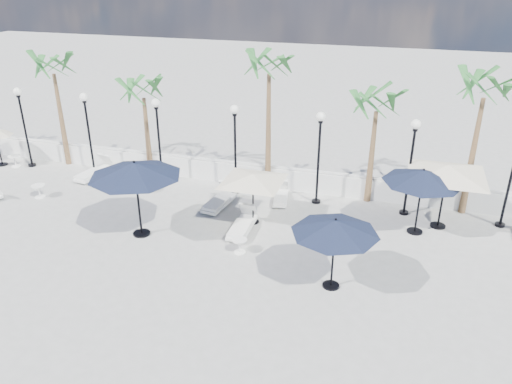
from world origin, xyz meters
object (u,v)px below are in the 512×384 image
(parasol_navy_mid, at_px, (423,177))
(parasol_navy_left, at_px, (135,170))
(lounger_2, at_px, (145,178))
(lounger_3, at_px, (157,180))
(parasol_navy_right, at_px, (335,227))
(lounger_5, at_px, (281,196))
(parasol_cream_sq_a, at_px, (253,174))
(lounger_1, at_px, (95,171))
(lounger_4, at_px, (220,201))
(parasol_cream_sq_b, at_px, (448,165))
(lounger_6, at_px, (242,225))

(parasol_navy_mid, bearing_deg, parasol_navy_left, -162.27)
(lounger_2, xyz_separation_m, lounger_3, (0.57, -0.00, -0.03))
(parasol_navy_right, bearing_deg, lounger_5, 118.70)
(parasol_cream_sq_a, bearing_deg, lounger_1, 165.51)
(parasol_navy_right, height_order, parasol_cream_sq_a, parasol_navy_right)
(lounger_2, xyz_separation_m, parasol_cream_sq_a, (5.72, -2.14, 1.74))
(lounger_4, distance_m, parasol_cream_sq_a, 2.60)
(lounger_4, bearing_deg, parasol_navy_left, -116.27)
(lounger_2, height_order, parasol_cream_sq_a, parasol_cream_sq_a)
(lounger_3, xyz_separation_m, parasol_cream_sq_b, (11.89, -0.44, 2.25))
(lounger_5, distance_m, parasol_cream_sq_a, 2.83)
(lounger_1, height_order, lounger_4, lounger_1)
(lounger_1, height_order, lounger_3, lounger_1)
(lounger_4, height_order, parasol_navy_left, parasol_navy_left)
(parasol_navy_left, relative_size, parasol_navy_mid, 1.16)
(lounger_6, distance_m, parasol_cream_sq_a, 1.91)
(lounger_6, relative_size, parasol_navy_right, 0.77)
(lounger_2, bearing_deg, parasol_navy_right, -46.31)
(lounger_6, distance_m, parasol_navy_right, 4.80)
(lounger_1, xyz_separation_m, lounger_3, (3.13, -0.00, -0.05))
(lounger_2, bearing_deg, lounger_1, 164.03)
(parasol_navy_left, bearing_deg, lounger_1, 137.98)
(parasol_navy_right, height_order, parasol_cream_sq_b, parasol_cream_sq_b)
(parasol_navy_mid, distance_m, parasol_navy_right, 4.90)
(lounger_2, bearing_deg, lounger_6, -43.70)
(lounger_6, xyz_separation_m, parasol_navy_right, (3.68, -2.49, 1.81))
(parasol_navy_mid, height_order, parasol_cream_sq_a, parasol_navy_mid)
(lounger_2, relative_size, lounger_3, 1.18)
(parasol_navy_mid, relative_size, parasol_navy_right, 1.07)
(lounger_2, xyz_separation_m, parasol_cream_sq_b, (12.46, -0.44, 2.22))
(lounger_2, height_order, parasol_navy_right, parasol_navy_right)
(lounger_4, relative_size, parasol_navy_right, 0.80)
(parasol_navy_left, relative_size, parasol_cream_sq_a, 0.74)
(parasol_navy_right, relative_size, parasol_cream_sq_a, 0.60)
(parasol_cream_sq_a, bearing_deg, parasol_navy_mid, 9.56)
(lounger_4, bearing_deg, lounger_2, 169.67)
(parasol_navy_mid, bearing_deg, lounger_1, 175.39)
(parasol_navy_mid, bearing_deg, parasol_cream_sq_a, -170.44)
(parasol_navy_right, relative_size, parasol_cream_sq_b, 0.49)
(lounger_5, height_order, parasol_navy_left, parasol_navy_left)
(lounger_5, xyz_separation_m, parasol_cream_sq_a, (-0.54, -2.13, 1.78))
(parasol_cream_sq_a, distance_m, parasol_cream_sq_b, 6.97)
(parasol_cream_sq_b, bearing_deg, parasol_navy_mid, -139.83)
(lounger_6, xyz_separation_m, parasol_cream_sq_b, (6.92, 2.47, 2.22))
(lounger_2, xyz_separation_m, parasol_navy_mid, (11.63, -1.14, 1.97))
(lounger_3, bearing_deg, parasol_navy_mid, -7.68)
(parasol_navy_right, xyz_separation_m, parasol_cream_sq_a, (-3.50, 3.27, -0.08))
(lounger_3, height_order, parasol_cream_sq_b, parasol_cream_sq_b)
(lounger_2, height_order, parasol_navy_left, parasol_navy_left)
(parasol_navy_left, bearing_deg, lounger_3, 109.98)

